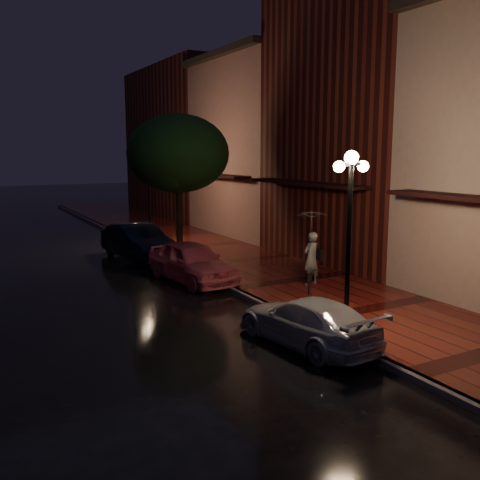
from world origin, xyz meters
TOP-DOWN VIEW (x-y plane):
  - ground at (0.00, 0.00)m, footprint 120.00×120.00m
  - sidewalk at (2.25, 0.00)m, footprint 4.50×60.00m
  - curb at (0.00, 0.00)m, footprint 0.25×60.00m
  - storefront_mid at (7.00, 2.00)m, footprint 5.00×8.00m
  - storefront_far at (7.00, 10.00)m, footprint 5.00×8.00m
  - storefront_extra at (7.00, 20.00)m, footprint 5.00×12.00m
  - streetlamp_near at (0.35, -5.00)m, footprint 0.96×0.36m
  - streetlamp_far at (0.35, 9.00)m, footprint 0.96×0.36m
  - street_tree at (0.61, 5.99)m, footprint 4.16×4.16m
  - pink_car at (-0.60, 2.00)m, footprint 2.09×4.28m
  - navy_car at (-1.00, 6.60)m, footprint 2.09×4.63m
  - silver_car at (-0.70, -4.87)m, footprint 2.00×4.00m
  - woman_with_umbrella at (2.38, -0.80)m, footprint 1.01×1.03m
  - parking_meter at (0.15, -3.75)m, footprint 0.13×0.10m

SIDE VIEW (x-z plane):
  - ground at x=0.00m, z-range 0.00..0.00m
  - sidewalk at x=2.25m, z-range 0.00..0.15m
  - curb at x=0.00m, z-range 0.00..0.15m
  - silver_car at x=-0.70m, z-range 0.00..1.11m
  - pink_car at x=-0.60m, z-range 0.00..1.41m
  - navy_car at x=-1.00m, z-range 0.00..1.48m
  - parking_meter at x=0.15m, z-range 0.28..1.52m
  - woman_with_umbrella at x=2.38m, z-range 0.54..2.97m
  - streetlamp_near at x=0.35m, z-range 0.45..4.76m
  - streetlamp_far at x=0.35m, z-range 0.45..4.76m
  - street_tree at x=0.61m, z-range 1.34..7.14m
  - storefront_far at x=7.00m, z-range 0.00..9.00m
  - storefront_extra at x=7.00m, z-range 0.00..10.00m
  - storefront_mid at x=7.00m, z-range 0.00..11.00m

